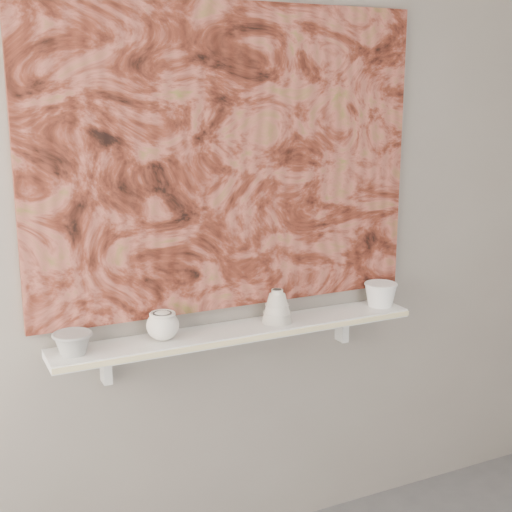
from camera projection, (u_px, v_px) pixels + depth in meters
wall_back at (229, 212)px, 2.62m from camera, size 3.60×0.00×3.60m
shelf at (240, 332)px, 2.64m from camera, size 1.40×0.18×0.03m
shelf_stripe at (251, 339)px, 2.56m from camera, size 1.40×0.01×0.02m
bracket_left at (106, 366)px, 2.50m from camera, size 0.03×0.06×0.12m
bracket_right at (342, 327)px, 2.92m from camera, size 0.03×0.06×0.12m
painting at (230, 160)px, 2.56m from camera, size 1.50×0.02×1.10m
house_motif at (336, 234)px, 2.82m from camera, size 0.09×0.00×0.08m
bowl_grey at (73, 343)px, 2.37m from camera, size 0.17×0.17×0.08m
cup_cream at (163, 326)px, 2.50m from camera, size 0.15×0.15×0.11m
bell_vessel at (277, 306)px, 2.68m from camera, size 0.15×0.15×0.13m
bowl_white at (381, 294)px, 2.89m from camera, size 0.14×0.14×0.10m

